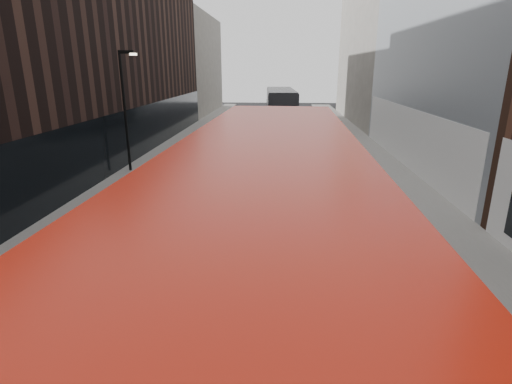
% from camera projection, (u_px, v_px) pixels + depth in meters
% --- Properties ---
extents(sidewalk_right, '(3.00, 80.00, 0.15)m').
position_uv_depth(sidewalk_right, '(367.00, 152.00, 30.36)').
color(sidewalk_right, slate).
rests_on(sidewalk_right, ground).
extents(sidewalk_left, '(2.00, 80.00, 0.15)m').
position_uv_depth(sidewalk_left, '(167.00, 149.00, 31.32)').
color(sidewalk_left, slate).
rests_on(sidewalk_left, ground).
extents(building_modern_block, '(5.03, 22.00, 20.00)m').
position_uv_depth(building_modern_block, '(463.00, 2.00, 23.37)').
color(building_modern_block, '#9EA3A9').
rests_on(building_modern_block, ground).
extents(building_victorian, '(6.50, 24.00, 21.00)m').
position_uv_depth(building_victorian, '(375.00, 36.00, 45.35)').
color(building_victorian, slate).
rests_on(building_victorian, ground).
extents(building_left_mid, '(5.00, 24.00, 14.00)m').
position_uv_depth(building_left_mid, '(138.00, 58.00, 34.23)').
color(building_left_mid, black).
rests_on(building_left_mid, ground).
extents(building_left_far, '(5.00, 20.00, 13.00)m').
position_uv_depth(building_left_far, '(193.00, 65.00, 55.33)').
color(building_left_far, slate).
rests_on(building_left_far, ground).
extents(street_lamp, '(1.06, 0.22, 7.00)m').
position_uv_depth(street_lamp, '(126.00, 104.00, 23.44)').
color(street_lamp, black).
rests_on(street_lamp, sidewalk_left).
extents(red_bus, '(3.31, 12.80, 5.13)m').
position_uv_depth(red_bus, '(267.00, 279.00, 6.62)').
color(red_bus, '#B91B0B').
rests_on(red_bus, ground).
extents(grey_bus, '(3.53, 12.60, 4.02)m').
position_uv_depth(grey_bus, '(281.00, 107.00, 42.40)').
color(grey_bus, black).
rests_on(grey_bus, ground).
extents(car_a, '(1.54, 3.68, 1.24)m').
position_uv_depth(car_a, '(317.00, 163.00, 24.36)').
color(car_a, black).
rests_on(car_a, ground).
extents(car_b, '(2.01, 4.51, 1.44)m').
position_uv_depth(car_b, '(313.00, 154.00, 26.42)').
color(car_b, gray).
rests_on(car_b, ground).
extents(car_c, '(2.30, 5.05, 1.43)m').
position_uv_depth(car_c, '(290.00, 132.00, 35.59)').
color(car_c, black).
rests_on(car_c, ground).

